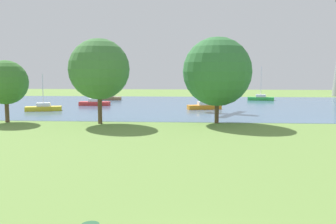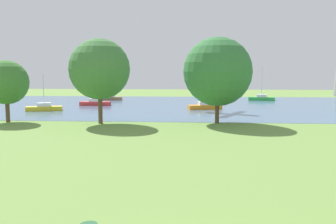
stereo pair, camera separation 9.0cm
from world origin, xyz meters
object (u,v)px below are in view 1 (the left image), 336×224
object	(u,v)px
sailboat_orange	(204,106)
sailboat_yellow	(44,108)
tree_east_near	(99,69)
tree_west_far	(217,72)
sailboat_red	(95,103)
sailboat_brown	(108,98)
sailboat_green	(261,98)
tree_east_far	(6,82)

from	to	relation	value
sailboat_orange	sailboat_yellow	bearing A→B (deg)	-170.52
tree_east_near	tree_west_far	bearing A→B (deg)	5.65
sailboat_red	sailboat_yellow	bearing A→B (deg)	-120.70
sailboat_brown	tree_east_near	world-z (taller)	tree_east_near
sailboat_green	sailboat_red	bearing A→B (deg)	-156.28
sailboat_brown	sailboat_yellow	size ratio (longest dim) A/B	1.07
sailboat_orange	sailboat_green	size ratio (longest dim) A/B	0.91
sailboat_orange	tree_east_near	distance (m)	19.85
sailboat_brown	tree_east_near	size ratio (longest dim) A/B	0.62
sailboat_red	tree_east_far	size ratio (longest dim) A/B	1.05
tree_east_near	sailboat_green	bearing A→B (deg)	55.48
tree_east_far	sailboat_green	bearing A→B (deg)	44.50
sailboat_green	tree_east_near	bearing A→B (deg)	-124.52
sailboat_yellow	sailboat_green	distance (m)	39.30
sailboat_brown	sailboat_orange	size ratio (longest dim) A/B	0.96
sailboat_orange	tree_east_near	world-z (taller)	tree_east_near
sailboat_orange	tree_east_far	world-z (taller)	tree_east_far
sailboat_orange	tree_west_far	xyz separation A→B (m)	(0.91, -14.24, 4.98)
tree_east_near	sailboat_brown	bearing A→B (deg)	101.56
sailboat_green	tree_west_far	size ratio (longest dim) A/B	0.70
sailboat_red	tree_east_far	bearing A→B (deg)	-102.28
sailboat_orange	sailboat_red	bearing A→B (deg)	165.12
sailboat_brown	tree_west_far	bearing A→B (deg)	-58.19
sailboat_orange	tree_east_near	xyz separation A→B (m)	(-11.31, -15.45, 5.23)
tree_east_near	sailboat_red	bearing A→B (deg)	106.71
sailboat_green	tree_east_near	xyz separation A→B (m)	(-22.37, -32.54, 5.22)
sailboat_brown	tree_east_near	xyz separation A→B (m)	(6.38, -31.20, 5.23)
sailboat_brown	sailboat_yellow	xyz separation A→B (m)	(-4.58, -19.47, -0.00)
sailboat_brown	sailboat_green	bearing A→B (deg)	2.66
sailboat_red	tree_east_near	size ratio (longest dim) A/B	0.79
sailboat_orange	sailboat_yellow	world-z (taller)	sailboat_orange
sailboat_red	tree_west_far	distance (m)	26.70
tree_east_far	tree_west_far	distance (m)	22.56
sailboat_green	tree_east_far	distance (m)	45.96
sailboat_yellow	sailboat_red	size ratio (longest dim) A/B	0.73
tree_east_far	sailboat_red	bearing A→B (deg)	77.72
sailboat_yellow	tree_east_near	bearing A→B (deg)	-46.94
sailboat_brown	sailboat_yellow	world-z (taller)	sailboat_brown
sailboat_brown	tree_east_far	bearing A→B (deg)	-97.25
sailboat_brown	sailboat_green	xyz separation A→B (m)	(28.75, 1.34, 0.01)
sailboat_orange	tree_east_far	distance (m)	26.59
sailboat_orange	tree_east_near	bearing A→B (deg)	-126.20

